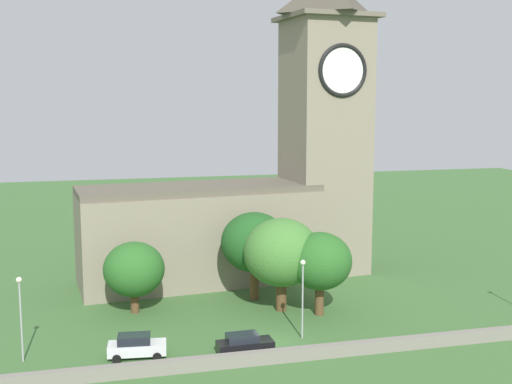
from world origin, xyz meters
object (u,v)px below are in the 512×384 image
object	(u,v)px
car_black	(244,344)
streetlamp_west_end	(20,305)
tree_riverside_east	(134,269)
streetlamp_west_mid	(303,286)
church	(262,179)
car_white	(136,346)
tree_by_tower	(320,261)
tree_churchyard	(281,253)
tree_riverside_west	(254,243)

from	to	relation	value
car_black	streetlamp_west_end	distance (m)	17.33
tree_riverside_east	streetlamp_west_mid	bearing A→B (deg)	-37.99
church	car_white	xyz separation A→B (m)	(-15.46, -20.81, -10.07)
streetlamp_west_end	tree_by_tower	world-z (taller)	tree_by_tower
tree_riverside_east	church	bearing A→B (deg)	33.58
church	streetlamp_west_mid	distance (m)	21.15
car_white	streetlamp_west_mid	distance (m)	14.19
tree_churchyard	tree_riverside_west	bearing A→B (deg)	112.71
church	tree_riverside_east	distance (m)	19.07
car_white	tree_churchyard	size ratio (longest dim) A/B	0.52
tree_riverside_east	tree_by_tower	world-z (taller)	tree_by_tower
streetlamp_west_end	streetlamp_west_mid	bearing A→B (deg)	-1.67
streetlamp_west_mid	tree_riverside_east	xyz separation A→B (m)	(-13.08, 10.22, -0.37)
tree_riverside_west	tree_churchyard	xyz separation A→B (m)	(1.64, -3.92, -0.21)
tree_riverside_east	car_black	bearing A→B (deg)	-58.04
tree_by_tower	streetlamp_west_mid	bearing A→B (deg)	-122.29
tree_by_tower	church	bearing A→B (deg)	96.66
tree_riverside_west	tree_riverside_east	bearing A→B (deg)	-174.20
tree_riverside_west	tree_by_tower	xyz separation A→B (m)	(4.72, -5.95, -0.74)
church	streetlamp_west_end	bearing A→B (deg)	-140.93
church	car_white	bearing A→B (deg)	-126.60
car_black	tree_riverside_east	distance (m)	14.82
car_black	streetlamp_west_end	size ratio (longest dim) A/B	0.67
streetlamp_west_mid	tree_riverside_east	size ratio (longest dim) A/B	1.00
car_black	tree_by_tower	world-z (taller)	tree_by_tower
car_white	streetlamp_west_mid	world-z (taller)	streetlamp_west_mid
tree_riverside_west	tree_churchyard	bearing A→B (deg)	-67.29
car_white	streetlamp_west_end	bearing A→B (deg)	170.63
streetlamp_west_end	streetlamp_west_mid	size ratio (longest dim) A/B	0.98
church	tree_riverside_east	bearing A→B (deg)	-146.42
church	car_white	world-z (taller)	church
car_white	tree_riverside_east	bearing A→B (deg)	86.72
church	tree_churchyard	bearing A→B (deg)	-96.25
tree_churchyard	streetlamp_west_mid	bearing A→B (deg)	-92.84
tree_churchyard	tree_riverside_east	bearing A→B (deg)	168.58
tree_by_tower	streetlamp_west_end	bearing A→B (deg)	-169.35
streetlamp_west_end	tree_riverside_west	size ratio (longest dim) A/B	0.75
car_black	tree_churchyard	bearing A→B (deg)	58.62
car_white	tree_by_tower	bearing A→B (deg)	19.90
car_white	streetlamp_west_mid	bearing A→B (deg)	3.13
tree_riverside_east	tree_by_tower	size ratio (longest dim) A/B	0.87
church	streetlamp_west_mid	size ratio (longest dim) A/B	4.98
streetlamp_west_mid	tree_riverside_east	bearing A→B (deg)	142.01
car_black	tree_by_tower	size ratio (longest dim) A/B	0.58
car_white	tree_riverside_west	xyz separation A→B (m)	(12.44, 12.17, 4.86)
streetlamp_west_mid	tree_riverside_west	world-z (taller)	tree_riverside_west
church	tree_riverside_east	world-z (taller)	church
church	car_white	size ratio (longest dim) A/B	7.26
car_black	tree_churchyard	distance (m)	12.14
streetlamp_west_mid	streetlamp_west_end	bearing A→B (deg)	178.33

